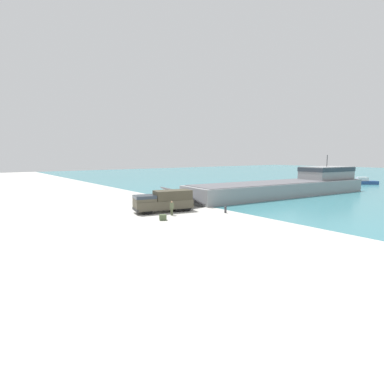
{
  "coord_description": "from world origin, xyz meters",
  "views": [
    {
      "loc": [
        33.7,
        -22.01,
        7.31
      ],
      "look_at": [
        0.62,
        3.99,
        2.23
      ],
      "focal_mm": 28.0,
      "sensor_mm": 36.0,
      "label": 1
    }
  ],
  "objects_px": {
    "landing_craft": "(291,185)",
    "soldier_on_ramp": "(172,207)",
    "mooring_bollard": "(225,209)",
    "military_truck": "(164,201)",
    "moored_boat_b": "(360,182)",
    "cargo_crate": "(163,217)"
  },
  "relations": [
    {
      "from": "landing_craft",
      "to": "soldier_on_ramp",
      "type": "height_order",
      "value": "landing_craft"
    },
    {
      "from": "military_truck",
      "to": "mooring_bollard",
      "type": "xyz_separation_m",
      "value": [
        5.59,
        5.8,
        -0.97
      ]
    },
    {
      "from": "mooring_bollard",
      "to": "landing_craft",
      "type": "bearing_deg",
      "value": 104.05
    },
    {
      "from": "military_truck",
      "to": "soldier_on_ramp",
      "type": "xyz_separation_m",
      "value": [
        2.61,
        -0.54,
        -0.42
      ]
    },
    {
      "from": "landing_craft",
      "to": "mooring_bollard",
      "type": "xyz_separation_m",
      "value": [
        5.77,
        -23.05,
        -1.34
      ]
    },
    {
      "from": "moored_boat_b",
      "to": "cargo_crate",
      "type": "distance_m",
      "value": 64.34
    },
    {
      "from": "soldier_on_ramp",
      "to": "cargo_crate",
      "type": "height_order",
      "value": "soldier_on_ramp"
    },
    {
      "from": "landing_craft",
      "to": "moored_boat_b",
      "type": "height_order",
      "value": "landing_craft"
    },
    {
      "from": "moored_boat_b",
      "to": "soldier_on_ramp",
      "type": "bearing_deg",
      "value": 135.62
    },
    {
      "from": "soldier_on_ramp",
      "to": "moored_boat_b",
      "type": "distance_m",
      "value": 61.83
    },
    {
      "from": "military_truck",
      "to": "mooring_bollard",
      "type": "height_order",
      "value": "military_truck"
    },
    {
      "from": "landing_craft",
      "to": "military_truck",
      "type": "xyz_separation_m",
      "value": [
        0.18,
        -28.85,
        -0.37
      ]
    },
    {
      "from": "moored_boat_b",
      "to": "cargo_crate",
      "type": "bearing_deg",
      "value": 137.0
    },
    {
      "from": "mooring_bollard",
      "to": "moored_boat_b",
      "type": "bearing_deg",
      "value": 96.93
    },
    {
      "from": "soldier_on_ramp",
      "to": "moored_boat_b",
      "type": "bearing_deg",
      "value": -83.86
    },
    {
      "from": "military_truck",
      "to": "soldier_on_ramp",
      "type": "distance_m",
      "value": 2.7
    },
    {
      "from": "landing_craft",
      "to": "cargo_crate",
      "type": "xyz_separation_m",
      "value": [
        4.48,
        -31.79,
        -1.52
      ]
    },
    {
      "from": "moored_boat_b",
      "to": "military_truck",
      "type": "bearing_deg",
      "value": 133.21
    },
    {
      "from": "military_truck",
      "to": "moored_boat_b",
      "type": "distance_m",
      "value": 61.19
    },
    {
      "from": "military_truck",
      "to": "cargo_crate",
      "type": "xyz_separation_m",
      "value": [
        4.3,
        -2.93,
        -1.15
      ]
    },
    {
      "from": "military_truck",
      "to": "landing_craft",
      "type": "bearing_deg",
      "value": -165.66
    },
    {
      "from": "military_truck",
      "to": "soldier_on_ramp",
      "type": "relative_size",
      "value": 4.45
    }
  ]
}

